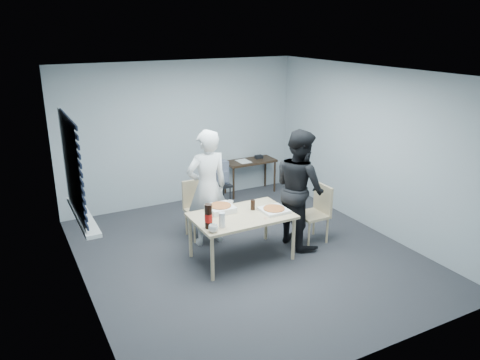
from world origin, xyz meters
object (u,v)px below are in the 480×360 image
mug_a (213,229)px  soda_bottle (209,217)px  person_black (299,188)px  mug_b (230,204)px  chair_far (198,204)px  stool (220,190)px  person_white (207,188)px  chair_right (317,209)px  backpack (220,173)px  dining_table (242,219)px  side_table (250,164)px

mug_a → soda_bottle: soda_bottle is taller
person_black → mug_b: (-1.01, 0.28, -0.17)m
chair_far → mug_a: bearing=-104.6°
soda_bottle → stool: bearing=61.0°
person_white → person_black: bearing=152.1°
person_black → mug_a: 1.64m
chair_right → mug_b: size_ratio=8.90×
backpack → mug_a: size_ratio=3.39×
backpack → dining_table: bearing=-128.5°
backpack → soda_bottle: (-1.10, -1.97, 0.13)m
stool → mug_a: mug_a is taller
dining_table → soda_bottle: 0.66m
chair_right → mug_a: size_ratio=7.24×
person_white → chair_right: bearing=154.9°
side_table → mug_a: mug_a is taller
backpack → mug_a: (-1.10, -2.11, 0.02)m
dining_table → soda_bottle: bearing=-161.9°
chair_far → chair_right: size_ratio=1.00×
backpack → mug_b: bearing=-132.4°
chair_far → stool: chair_far is taller
person_white → chair_far: bearing=-85.6°
side_table → backpack: 1.09m
person_black → side_table: person_black is taller
chair_right → side_table: (0.14, 2.36, 0.07)m
soda_bottle → side_table: bearing=51.4°
dining_table → mug_a: (-0.59, -0.34, 0.11)m
backpack → chair_right: bearing=-88.7°
dining_table → backpack: (0.51, 1.78, 0.09)m
chair_right → soda_bottle: (-1.88, -0.18, 0.32)m
person_white → mug_a: (-0.38, -1.03, -0.17)m
dining_table → chair_right: bearing=-0.6°
dining_table → person_black: bearing=3.0°
person_black → stool: bearing=15.7°
chair_far → chair_right: 1.85m
dining_table → person_black: 1.04m
person_white → mug_b: 0.44m
dining_table → mug_a: size_ratio=11.19×
chair_far → side_table: bearing=38.4°
person_black → soda_bottle: person_black is taller
mug_b → person_white: bearing=119.2°
chair_right → backpack: backpack is taller
dining_table → mug_b: (-0.01, 0.34, 0.11)m
dining_table → side_table: 2.75m
side_table → mug_a: (-2.02, -2.68, 0.13)m
dining_table → chair_far: bearing=103.1°
dining_table → soda_bottle: soda_bottle is taller
chair_right → side_table: size_ratio=0.89×
chair_right → mug_b: (-1.31, 0.35, 0.20)m
side_table → backpack: bearing=-148.5°
dining_table → mug_b: 0.35m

